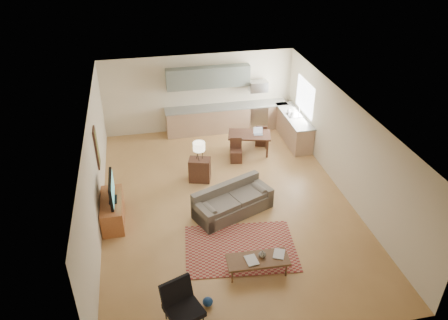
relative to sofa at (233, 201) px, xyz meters
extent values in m
plane|color=#AA7944|center=(-0.08, 0.48, -0.37)|extent=(9.00, 9.00, 0.00)
plane|color=white|center=(-0.08, 0.48, 2.33)|extent=(9.00, 9.00, 0.00)
plane|color=beige|center=(-0.08, 4.98, 0.98)|extent=(6.50, 0.00, 6.50)
plane|color=beige|center=(-0.08, -4.02, 0.98)|extent=(6.50, 0.00, 6.50)
plane|color=beige|center=(-3.33, 0.48, 0.98)|extent=(0.00, 9.00, 9.00)
plane|color=beige|center=(3.17, 0.48, 0.98)|extent=(0.00, 9.00, 9.00)
cube|color=#A5A8AD|center=(1.92, 4.66, 0.08)|extent=(0.62, 0.62, 0.90)
cube|color=#A5A8AD|center=(1.92, 4.68, 1.18)|extent=(0.62, 0.40, 0.35)
cube|color=slate|center=(0.22, 4.81, 1.58)|extent=(2.80, 0.34, 0.70)
cube|color=white|center=(3.15, 3.48, 1.18)|extent=(0.02, 1.40, 1.05)
cube|color=maroon|center=(-0.13, -1.37, -0.36)|extent=(2.75, 2.06, 0.02)
imported|color=maroon|center=(-0.22, -2.24, 0.05)|extent=(0.32, 0.38, 0.03)
imported|color=navy|center=(0.43, -2.10, 0.04)|extent=(0.49, 0.51, 0.02)
imported|color=black|center=(0.16, -2.15, 0.12)|extent=(0.24, 0.24, 0.17)
imported|color=beige|center=(2.75, 3.72, 0.64)|extent=(0.10, 0.10, 0.19)
camera|label=1|loc=(-2.07, -8.84, 6.68)|focal=35.00mm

